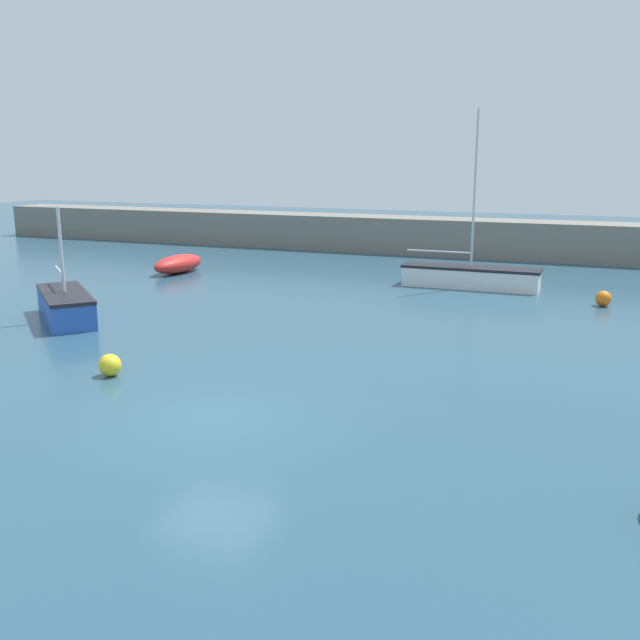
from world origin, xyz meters
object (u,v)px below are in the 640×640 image
sailboat_twin_hulled (66,306)px  mooring_buoy_orange (603,299)px  open_tender_yellow (178,264)px  sailboat_tall_mast (470,276)px  mooring_buoy_yellow (110,365)px

sailboat_twin_hulled → mooring_buoy_orange: sailboat_twin_hulled is taller
open_tender_yellow → sailboat_twin_hulled: sailboat_twin_hulled is taller
sailboat_tall_mast → sailboat_twin_hulled: (-12.11, -11.55, 0.02)m
sailboat_twin_hulled → mooring_buoy_yellow: bearing=1.2°
mooring_buoy_yellow → mooring_buoy_orange: size_ratio=0.99×
sailboat_twin_hulled → sailboat_tall_mast: bearing=85.6°
sailboat_twin_hulled → mooring_buoy_yellow: (5.55, -4.78, -0.23)m
sailboat_twin_hulled → mooring_buoy_orange: size_ratio=7.12×
sailboat_tall_mast → mooring_buoy_yellow: 17.60m
open_tender_yellow → mooring_buoy_yellow: size_ratio=5.88×
mooring_buoy_orange → sailboat_twin_hulled: bearing=-151.6°
sailboat_tall_mast → mooring_buoy_orange: size_ratio=12.63×
open_tender_yellow → sailboat_tall_mast: sailboat_tall_mast is taller
mooring_buoy_yellow → mooring_buoy_orange: 18.64m
mooring_buoy_orange → open_tender_yellow: bearing=177.6°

